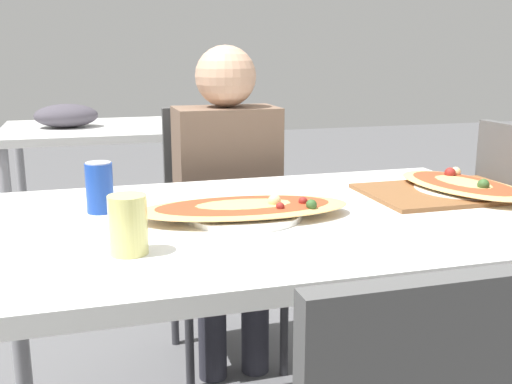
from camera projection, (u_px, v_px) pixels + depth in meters
dining_table at (268, 243)px, 1.46m from camera, size 1.37×0.86×0.75m
chair_far_seated at (221, 220)px, 2.23m from camera, size 0.40×0.40×0.94m
person_seated at (228, 185)px, 2.08m from camera, size 0.35×0.24×1.16m
pizza_main at (244, 209)px, 1.43m from camera, size 0.53×0.28×0.05m
soda_can at (100, 187)px, 1.46m from camera, size 0.07×0.07×0.12m
drink_glass at (128, 225)px, 1.16m from camera, size 0.08×0.08×0.12m
serving_tray at (445, 192)px, 1.65m from camera, size 0.44×0.31×0.01m
pizza_second at (463, 186)px, 1.67m from camera, size 0.30×0.46×0.06m
background_table at (104, 137)px, 3.16m from camera, size 1.10×0.80×0.87m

